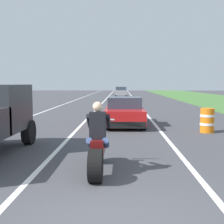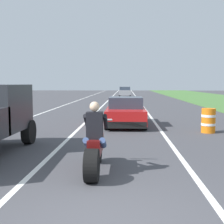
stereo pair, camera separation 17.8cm
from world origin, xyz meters
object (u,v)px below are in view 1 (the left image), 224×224
object	(u,v)px
construction_barrel_nearest	(207,120)
motorcycle_with_rider	(98,147)
sports_car_red	(124,112)
distant_car_far_ahead	(121,92)

from	to	relation	value
construction_barrel_nearest	motorcycle_with_rider	bearing A→B (deg)	-125.52
construction_barrel_nearest	sports_car_red	bearing A→B (deg)	148.61
sports_car_red	distant_car_far_ahead	size ratio (longest dim) A/B	1.08
sports_car_red	distant_car_far_ahead	bearing A→B (deg)	90.31
sports_car_red	construction_barrel_nearest	bearing A→B (deg)	-31.39
sports_car_red	construction_barrel_nearest	xyz separation A→B (m)	(3.38, -2.06, -0.13)
motorcycle_with_rider	sports_car_red	bearing A→B (deg)	84.96
construction_barrel_nearest	distant_car_far_ahead	distance (m)	32.72
sports_car_red	construction_barrel_nearest	world-z (taller)	sports_car_red
motorcycle_with_rider	distant_car_far_ahead	distance (m)	38.23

